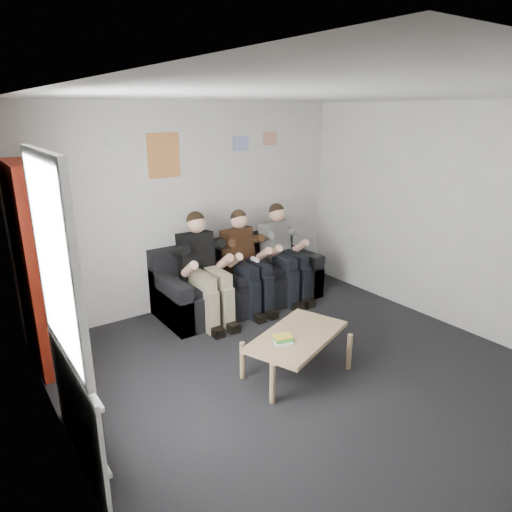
{
  "coord_description": "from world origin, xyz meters",
  "views": [
    {
      "loc": [
        -2.78,
        -2.88,
        2.58
      ],
      "look_at": [
        0.17,
        1.3,
        0.95
      ],
      "focal_mm": 32.0,
      "sensor_mm": 36.0,
      "label": 1
    }
  ],
  "objects_px": {
    "person_middle": "(247,262)",
    "person_right": "(284,253)",
    "sofa": "(239,282)",
    "coffee_table": "(297,339)",
    "person_left": "(205,270)",
    "bookshelf": "(39,267)"
  },
  "relations": [
    {
      "from": "person_middle",
      "to": "person_right",
      "type": "relative_size",
      "value": 0.99
    },
    {
      "from": "sofa",
      "to": "person_right",
      "type": "height_order",
      "value": "person_right"
    },
    {
      "from": "sofa",
      "to": "person_left",
      "type": "distance_m",
      "value": 0.76
    },
    {
      "from": "bookshelf",
      "to": "coffee_table",
      "type": "bearing_deg",
      "value": -40.66
    },
    {
      "from": "coffee_table",
      "to": "person_middle",
      "type": "bearing_deg",
      "value": 73.35
    },
    {
      "from": "person_middle",
      "to": "person_right",
      "type": "distance_m",
      "value": 0.63
    },
    {
      "from": "bookshelf",
      "to": "person_middle",
      "type": "distance_m",
      "value": 2.51
    },
    {
      "from": "person_middle",
      "to": "person_right",
      "type": "bearing_deg",
      "value": -7.33
    },
    {
      "from": "bookshelf",
      "to": "person_left",
      "type": "relative_size",
      "value": 1.52
    },
    {
      "from": "sofa",
      "to": "coffee_table",
      "type": "height_order",
      "value": "sofa"
    },
    {
      "from": "coffee_table",
      "to": "person_left",
      "type": "height_order",
      "value": "person_left"
    },
    {
      "from": "bookshelf",
      "to": "person_middle",
      "type": "xyz_separation_m",
      "value": [
        2.48,
        -0.11,
        -0.39
      ]
    },
    {
      "from": "sofa",
      "to": "coffee_table",
      "type": "distance_m",
      "value": 1.9
    },
    {
      "from": "person_left",
      "to": "person_right",
      "type": "height_order",
      "value": "person_left"
    },
    {
      "from": "sofa",
      "to": "coffee_table",
      "type": "bearing_deg",
      "value": -104.88
    },
    {
      "from": "bookshelf",
      "to": "coffee_table",
      "type": "xyz_separation_m",
      "value": [
        1.99,
        -1.73,
        -0.67
      ]
    },
    {
      "from": "bookshelf",
      "to": "person_right",
      "type": "height_order",
      "value": "bookshelf"
    },
    {
      "from": "sofa",
      "to": "person_right",
      "type": "relative_size",
      "value": 1.67
    },
    {
      "from": "person_right",
      "to": "person_left",
      "type": "bearing_deg",
      "value": 171.21
    },
    {
      "from": "sofa",
      "to": "bookshelf",
      "type": "relative_size",
      "value": 1.07
    },
    {
      "from": "sofa",
      "to": "person_right",
      "type": "xyz_separation_m",
      "value": [
        0.63,
        -0.2,
        0.36
      ]
    },
    {
      "from": "sofa",
      "to": "person_left",
      "type": "relative_size",
      "value": 1.62
    }
  ]
}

